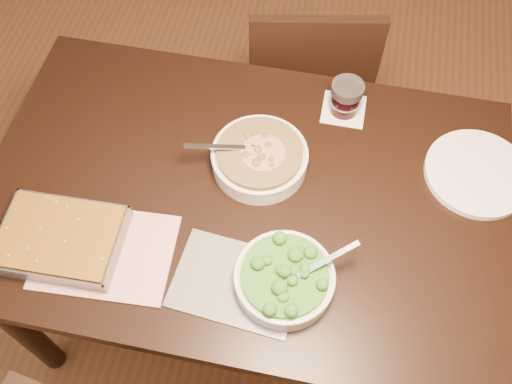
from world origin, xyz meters
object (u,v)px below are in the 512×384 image
(wine_tumbler, at_px, (346,97))
(dinner_plate, at_px, (477,173))
(chair_far, at_px, (308,82))
(table, at_px, (245,210))
(baking_dish, at_px, (61,239))
(broccoli_bowl, at_px, (284,279))
(stew_bowl, at_px, (260,158))

(wine_tumbler, bearing_deg, dinner_plate, -22.10)
(chair_far, bearing_deg, wine_tumbler, 101.75)
(table, relative_size, wine_tumbler, 13.89)
(dinner_plate, bearing_deg, baking_dish, -157.71)
(broccoli_bowl, relative_size, dinner_plate, 0.89)
(stew_bowl, height_order, baking_dish, stew_bowl)
(stew_bowl, bearing_deg, broccoli_bowl, -69.06)
(stew_bowl, distance_m, baking_dish, 0.55)
(baking_dish, bearing_deg, chair_far, 58.94)
(stew_bowl, distance_m, broccoli_bowl, 0.35)
(broccoli_bowl, xyz_separation_m, chair_far, (-0.06, 0.89, -0.29))
(dinner_plate, bearing_deg, stew_bowl, -171.78)
(table, relative_size, chair_far, 1.59)
(table, xyz_separation_m, wine_tumbler, (0.22, 0.33, 0.15))
(broccoli_bowl, height_order, chair_far, chair_far)
(dinner_plate, bearing_deg, broccoli_bowl, -137.84)
(stew_bowl, relative_size, baking_dish, 0.92)
(stew_bowl, bearing_deg, chair_far, 83.20)
(stew_bowl, xyz_separation_m, baking_dish, (-0.43, -0.33, -0.01))
(chair_far, bearing_deg, table, 71.38)
(broccoli_bowl, bearing_deg, chair_far, 93.78)
(table, distance_m, broccoli_bowl, 0.30)
(baking_dish, xyz_separation_m, wine_tumbler, (0.63, 0.57, 0.03))
(baking_dish, relative_size, chair_far, 0.35)
(table, height_order, dinner_plate, dinner_plate)
(broccoli_bowl, distance_m, baking_dish, 0.56)
(chair_far, bearing_deg, dinner_plate, 126.25)
(chair_far, bearing_deg, baking_dish, 49.77)
(table, relative_size, broccoli_bowl, 5.64)
(stew_bowl, relative_size, dinner_plate, 1.00)
(broccoli_bowl, bearing_deg, table, 122.19)
(broccoli_bowl, bearing_deg, wine_tumbler, 82.36)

